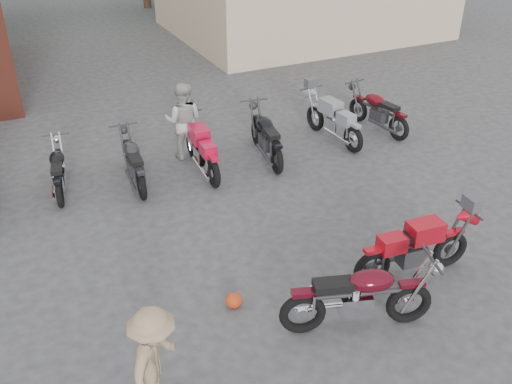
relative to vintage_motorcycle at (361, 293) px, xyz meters
name	(u,v)px	position (x,y,z in m)	size (l,w,h in m)	color
ground	(300,305)	(-0.55, 0.78, -0.65)	(90.00, 90.00, 0.00)	#363639
vintage_motorcycle	(361,293)	(0.00, 0.00, 0.00)	(2.23, 0.74, 1.30)	#4A0915
sportbike	(416,245)	(1.56, 0.65, -0.04)	(2.10, 0.69, 1.22)	#AA0E1B
helmet	(234,300)	(-1.50, 1.22, -0.52)	(0.27, 0.27, 0.25)	#B53513
person_light	(184,121)	(-0.39, 6.57, 0.27)	(0.89, 0.70, 1.84)	#A9A9A5
person_tan	(155,362)	(-3.12, -0.14, 0.16)	(1.04, 0.60, 1.61)	#9C8060
row_bike_2	(58,168)	(-3.31, 6.21, -0.12)	(1.83, 0.60, 1.06)	black
row_bike_3	(133,159)	(-1.80, 5.84, -0.07)	(1.98, 0.65, 1.15)	#242326
row_bike_4	(201,146)	(-0.28, 5.73, -0.04)	(2.11, 0.70, 1.22)	red
row_bike_5	(266,134)	(1.31, 5.70, -0.03)	(2.13, 0.70, 1.24)	black
row_bike_6	(333,117)	(3.26, 5.87, -0.03)	(2.12, 0.70, 1.23)	gray
row_bike_7	(378,108)	(4.64, 5.92, -0.05)	(2.05, 0.68, 1.19)	#4F0910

